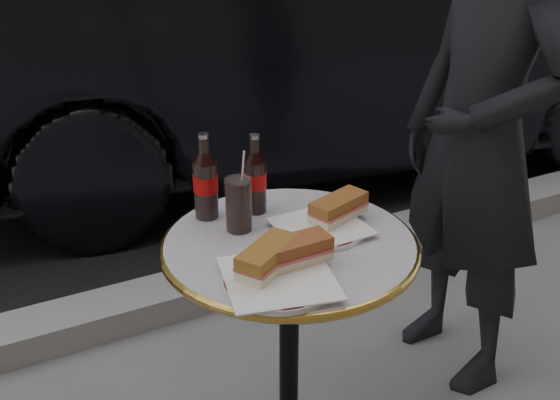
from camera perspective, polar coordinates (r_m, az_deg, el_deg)
name	(u,v)px	position (r m, az deg, el deg)	size (l,w,h in m)	color
asphalt_road	(12,65)	(6.51, -20.98, 10.24)	(40.00, 8.00, 0.00)	black
curb	(177,296)	(2.74, -8.34, -7.73)	(40.00, 0.20, 0.12)	gray
bistro_table	(289,364)	(1.88, 0.73, -13.16)	(0.62, 0.62, 0.73)	#BAB2C4
plate_left	(279,281)	(1.51, -0.09, -6.63)	(0.24, 0.24, 0.01)	silver
plate_right	(321,229)	(1.72, 3.36, -2.38)	(0.21, 0.21, 0.01)	white
sandwich_left_a	(267,259)	(1.52, -1.03, -4.79)	(0.16, 0.08, 0.06)	#8F5E24
sandwich_left_b	(295,252)	(1.55, 1.22, -4.28)	(0.16, 0.08, 0.06)	brown
sandwich_right	(338,209)	(1.75, 4.77, -0.72)	(0.16, 0.07, 0.05)	brown
cola_bottle_left	(205,176)	(1.75, -6.10, 1.95)	(0.06, 0.06, 0.23)	black
cola_bottle_right	(255,174)	(1.78, -2.04, 2.16)	(0.06, 0.06, 0.21)	black
cola_glass	(239,205)	(1.70, -3.38, -0.37)	(0.07, 0.07, 0.14)	black
parked_car	(327,33)	(3.88, 3.81, 13.41)	(4.42, 1.53, 1.45)	black
pedestrian	(481,142)	(2.18, 15.99, 4.57)	(0.58, 0.38, 1.60)	black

